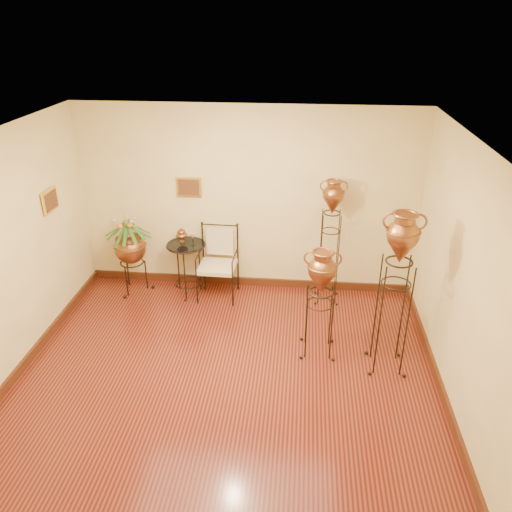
# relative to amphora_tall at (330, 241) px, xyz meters

# --- Properties ---
(ground) EXTENTS (5.00, 5.00, 0.00)m
(ground) POSITION_rel_amphora_tall_xyz_m (-1.23, -2.15, -0.96)
(ground) COLOR maroon
(ground) RESTS_ON ground
(room_shell) EXTENTS (5.02, 5.02, 2.81)m
(room_shell) POSITION_rel_amphora_tall_xyz_m (-1.23, -2.14, 0.77)
(room_shell) COLOR #F1E49B
(room_shell) RESTS_ON ground
(amphora_tall) EXTENTS (0.38, 0.38, 1.89)m
(amphora_tall) POSITION_rel_amphora_tall_xyz_m (0.00, 0.00, 0.00)
(amphora_tall) COLOR black
(amphora_tall) RESTS_ON ground
(amphora_mid) EXTENTS (0.51, 0.51, 2.04)m
(amphora_mid) POSITION_rel_amphora_tall_xyz_m (0.68, -1.50, 0.06)
(amphora_mid) COLOR black
(amphora_mid) RESTS_ON ground
(amphora_short) EXTENTS (0.50, 0.50, 1.44)m
(amphora_short) POSITION_rel_amphora_tall_xyz_m (-0.15, -1.28, -0.25)
(amphora_short) COLOR black
(amphora_short) RESTS_ON ground
(planter_urn) EXTENTS (0.98, 0.98, 1.38)m
(planter_urn) POSITION_rel_amphora_tall_xyz_m (-2.96, 0.00, -0.19)
(planter_urn) COLOR black
(planter_urn) RESTS_ON ground
(armchair) EXTENTS (0.63, 0.59, 1.09)m
(armchair) POSITION_rel_amphora_tall_xyz_m (-1.63, -0.07, -0.42)
(armchair) COLOR black
(armchair) RESTS_ON ground
(side_table) EXTENTS (0.72, 0.72, 1.04)m
(side_table) POSITION_rel_amphora_tall_xyz_m (-2.10, 0.00, -0.53)
(side_table) COLOR black
(side_table) RESTS_ON ground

